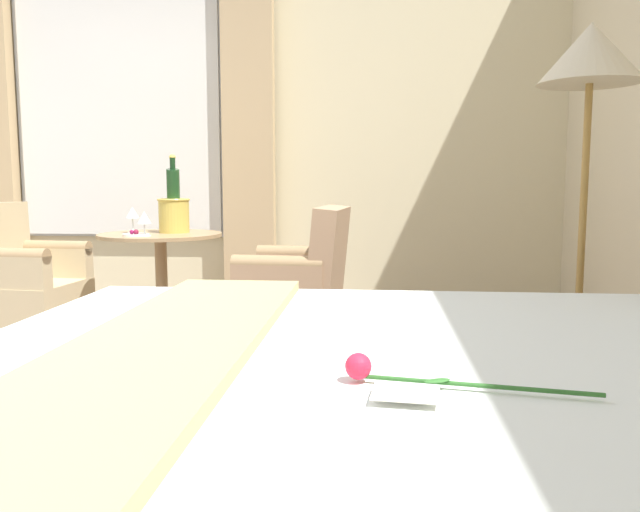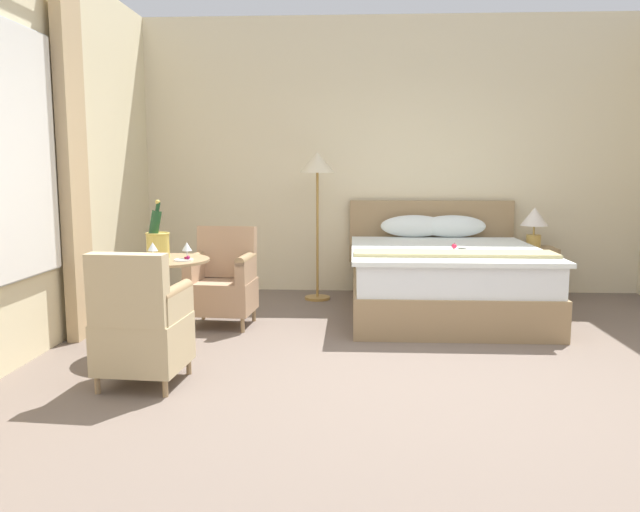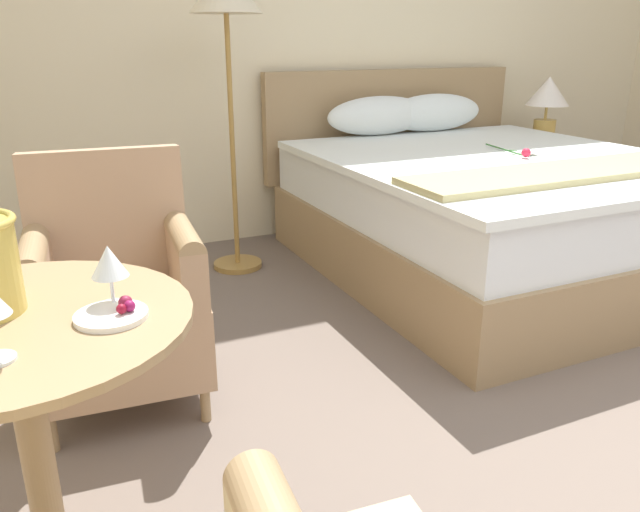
% 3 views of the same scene
% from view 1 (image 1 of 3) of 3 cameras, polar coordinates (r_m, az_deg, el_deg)
% --- Properties ---
extents(wall_window_side, '(0.27, 6.42, 3.15)m').
position_cam_1_polar(wall_window_side, '(4.91, -17.49, 12.69)').
color(wall_window_side, beige).
rests_on(wall_window_side, ground).
extents(floor_lamp_brass, '(0.38, 0.38, 1.61)m').
position_cam_1_polar(floor_lamp_brass, '(2.59, 23.40, 13.98)').
color(floor_lamp_brass, '#A1793B').
rests_on(floor_lamp_brass, ground).
extents(side_table_round, '(0.71, 0.71, 0.73)m').
position_cam_1_polar(side_table_round, '(3.79, -14.27, -2.38)').
color(side_table_round, '#9B7D56').
rests_on(side_table_round, ground).
extents(champagne_bucket, '(0.19, 0.19, 0.46)m').
position_cam_1_polar(champagne_bucket, '(3.79, -13.22, 4.19)').
color(champagne_bucket, gold).
rests_on(champagne_bucket, side_table_round).
extents(wine_glass_near_bucket, '(0.08, 0.08, 0.15)m').
position_cam_1_polar(wine_glass_near_bucket, '(3.83, -16.78, 3.71)').
color(wine_glass_near_bucket, white).
rests_on(wine_glass_near_bucket, side_table_round).
extents(wine_glass_near_edge, '(0.08, 0.08, 0.14)m').
position_cam_1_polar(wine_glass_near_edge, '(3.57, -15.77, 3.29)').
color(wine_glass_near_edge, white).
rests_on(wine_glass_near_edge, side_table_round).
extents(snack_plate, '(0.15, 0.15, 0.04)m').
position_cam_1_polar(snack_plate, '(3.61, -16.51, 1.91)').
color(snack_plate, white).
rests_on(snack_plate, side_table_round).
extents(armchair_by_window, '(0.62, 0.58, 0.91)m').
position_cam_1_polar(armchair_by_window, '(3.33, -1.88, -3.97)').
color(armchair_by_window, '#9B7D56').
rests_on(armchair_by_window, ground).
extents(armchair_facing_bed, '(0.57, 0.58, 0.91)m').
position_cam_1_polar(armchair_facing_bed, '(4.06, -25.43, -2.79)').
color(armchair_facing_bed, '#9B7D56').
rests_on(armchair_facing_bed, ground).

